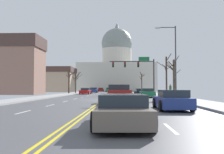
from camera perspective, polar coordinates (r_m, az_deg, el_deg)
ground at (r=27.47m, az=-1.81°, el=-5.15°), size 20.00×180.00×0.20m
signal_gantry at (r=44.59m, az=5.81°, el=2.20°), size 7.91×0.41×6.59m
street_lamp_right at (r=30.18m, az=13.65°, el=4.80°), size 2.42×0.24×8.37m
capitol_building at (r=105.80m, az=1.10°, el=1.86°), size 30.67×23.13×28.68m
sedan_near_00 at (r=40.31m, az=6.67°, el=-3.48°), size 2.16×4.51×1.16m
sedan_near_01 at (r=34.63m, az=7.96°, el=-3.62°), size 2.00×4.28×1.21m
sedan_near_02 at (r=28.20m, az=1.50°, el=-3.97°), size 2.10×4.53×1.19m
pickup_truck_near_03 at (r=22.16m, az=1.58°, el=-4.03°), size 2.40×5.73×1.60m
sedan_near_04 at (r=15.79m, az=13.46°, el=-5.16°), size 1.96×4.31×1.21m
sedan_near_05 at (r=9.04m, az=2.26°, el=-7.61°), size 2.09×4.74×1.12m
sedan_oncoming_00 at (r=50.42m, az=-6.03°, el=-3.22°), size 2.08×4.53×1.23m
sedan_oncoming_01 at (r=62.65m, az=-4.18°, el=-3.03°), size 2.01×4.35×1.30m
sedan_oncoming_02 at (r=75.49m, az=-0.63°, el=-2.92°), size 2.24×4.73×1.26m
sedan_oncoming_03 at (r=84.32m, az=-2.58°, el=-2.88°), size 2.09×4.43×1.19m
flank_building_00 at (r=51.69m, az=-21.70°, el=2.49°), size 11.36×7.20×10.99m
flank_building_01 at (r=76.08m, az=-13.05°, el=-0.57°), size 11.99×10.20×7.19m
bare_tree_00 at (r=40.24m, az=12.24°, el=0.68°), size 2.84×2.32×6.40m
bare_tree_01 at (r=56.26m, az=-8.18°, el=-1.05°), size 2.15×1.95×4.70m
bare_tree_02 at (r=77.20m, az=6.74°, el=-0.99°), size 1.80×1.31×6.03m
bare_tree_03 at (r=52.44m, az=-9.68°, el=-0.73°), size 2.21×2.04×5.29m
bare_tree_04 at (r=30.50m, az=13.81°, el=0.10°), size 1.93×1.89×5.03m
pedestrian_00 at (r=36.64m, az=13.09°, el=-2.76°), size 0.35×0.34×1.66m
bicycle_parked at (r=26.23m, az=15.36°, el=-4.18°), size 0.12×1.77×0.85m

